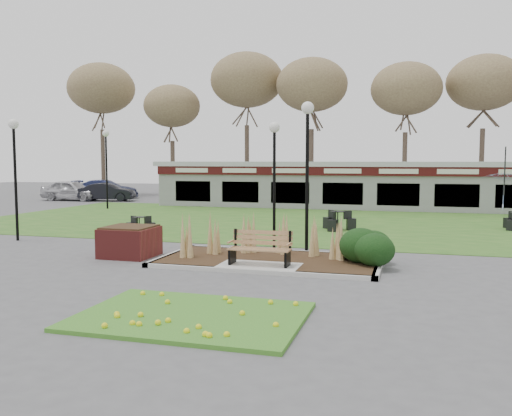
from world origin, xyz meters
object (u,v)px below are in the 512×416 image
(bistro_set_a, at_px, (139,228))
(car_black, at_px, (107,192))
(car_blue, at_px, (106,189))
(lamp_post_near_right, at_px, (307,143))
(lamp_post_mid_left, at_px, (14,152))
(lamp_post_far_left, at_px, (106,152))
(bistro_set_b, at_px, (338,224))
(lamp_post_near_left, at_px, (274,157))
(brick_planter, at_px, (130,241))
(car_silver, at_px, (71,190))
(patio_umbrella, at_px, (504,191))
(food_pavilion, at_px, (345,185))
(park_bench, at_px, (260,248))

(bistro_set_a, xyz_separation_m, car_black, (-10.85, 15.42, 0.42))
(car_black, height_order, car_blue, car_blue)
(lamp_post_near_right, xyz_separation_m, lamp_post_mid_left, (-10.82, -0.33, -0.24))
(lamp_post_mid_left, relative_size, lamp_post_far_left, 0.93)
(lamp_post_near_right, height_order, bistro_set_b, lamp_post_near_right)
(lamp_post_near_left, bearing_deg, lamp_post_near_right, 0.00)
(brick_planter, relative_size, car_silver, 0.33)
(bistro_set_a, height_order, patio_umbrella, patio_umbrella)
(patio_umbrella, bearing_deg, lamp_post_mid_left, -150.77)
(lamp_post_mid_left, distance_m, lamp_post_far_left, 13.21)
(lamp_post_near_right, height_order, lamp_post_far_left, lamp_post_near_right)
(patio_umbrella, bearing_deg, car_blue, 158.11)
(lamp_post_mid_left, bearing_deg, patio_umbrella, 29.23)
(lamp_post_near_right, bearing_deg, food_pavilion, 92.46)
(bistro_set_b, relative_size, patio_umbrella, 0.59)
(food_pavilion, bearing_deg, patio_umbrella, -41.04)
(lamp_post_mid_left, distance_m, bistro_set_a, 5.45)
(brick_planter, height_order, lamp_post_mid_left, lamp_post_mid_left)
(brick_planter, bearing_deg, lamp_post_near_left, 28.55)
(lamp_post_near_right, distance_m, car_silver, 27.73)
(lamp_post_near_left, relative_size, car_silver, 0.94)
(lamp_post_far_left, height_order, patio_umbrella, lamp_post_far_left)
(food_pavilion, bearing_deg, bistro_set_a, -115.34)
(car_blue, bearing_deg, car_silver, 146.48)
(lamp_post_near_left, height_order, car_silver, lamp_post_near_left)
(bistro_set_b, distance_m, patio_umbrella, 8.16)
(car_blue, bearing_deg, food_pavilion, -114.21)
(lamp_post_near_left, xyz_separation_m, car_blue, (-18.88, 20.74, -2.34))
(lamp_post_near_left, distance_m, lamp_post_mid_left, 9.75)
(car_silver, height_order, car_blue, car_silver)
(park_bench, height_order, car_blue, car_blue)
(park_bench, xyz_separation_m, lamp_post_mid_left, (-10.09, 2.63, 2.67))
(park_bench, xyz_separation_m, lamp_post_far_left, (-14.00, 15.24, 2.92))
(park_bench, relative_size, car_blue, 0.34)
(lamp_post_mid_left, bearing_deg, lamp_post_near_left, 1.92)
(lamp_post_mid_left, xyz_separation_m, bistro_set_a, (3.42, 2.99, -3.02))
(patio_umbrella, xyz_separation_m, car_silver, (-28.37, 8.00, -0.81))
(food_pavilion, height_order, car_blue, food_pavilion)
(park_bench, distance_m, bistro_set_a, 8.73)
(lamp_post_far_left, relative_size, car_silver, 1.07)
(food_pavilion, bearing_deg, lamp_post_near_left, -91.22)
(lamp_post_mid_left, height_order, car_blue, lamp_post_mid_left)
(lamp_post_far_left, xyz_separation_m, bistro_set_a, (7.32, -9.62, -3.26))
(park_bench, height_order, bistro_set_b, park_bench)
(lamp_post_near_right, relative_size, car_black, 1.21)
(food_pavilion, distance_m, lamp_post_near_left, 16.84)
(lamp_post_near_right, distance_m, car_blue, 28.92)
(park_bench, relative_size, lamp_post_near_left, 0.40)
(lamp_post_mid_left, bearing_deg, car_black, 111.98)
(bistro_set_b, bearing_deg, food_pavilion, 94.98)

